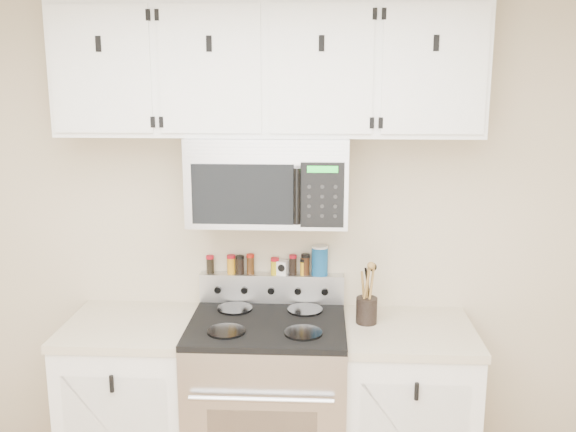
% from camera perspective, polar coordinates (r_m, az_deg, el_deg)
% --- Properties ---
extents(back_wall, '(3.50, 0.01, 2.50)m').
position_cam_1_polar(back_wall, '(3.38, -1.42, -2.58)').
color(back_wall, '#BDAD8E').
rests_on(back_wall, floor).
extents(range, '(0.76, 0.65, 1.10)m').
position_cam_1_polar(range, '(3.38, -1.78, -16.62)').
color(range, '#B7B7BA').
rests_on(range, floor).
extents(base_cabinet_left, '(0.64, 0.62, 0.92)m').
position_cam_1_polar(base_cabinet_left, '(3.53, -13.46, -16.10)').
color(base_cabinet_left, white).
rests_on(base_cabinet_left, floor).
extents(base_cabinet_right, '(0.64, 0.62, 0.92)m').
position_cam_1_polar(base_cabinet_right, '(3.43, 10.36, -16.86)').
color(base_cabinet_right, white).
rests_on(base_cabinet_right, floor).
extents(microwave, '(0.76, 0.44, 0.42)m').
position_cam_1_polar(microwave, '(3.12, -1.72, 3.27)').
color(microwave, '#9E9EA3').
rests_on(microwave, back_wall).
extents(upper_cabinets, '(2.00, 0.35, 0.62)m').
position_cam_1_polar(upper_cabinets, '(3.10, -1.75, 12.87)').
color(upper_cabinets, white).
rests_on(upper_cabinets, back_wall).
extents(utensil_crock, '(0.10, 0.10, 0.31)m').
position_cam_1_polar(utensil_crock, '(3.23, 7.00, -8.14)').
color(utensil_crock, black).
rests_on(utensil_crock, base_cabinet_right).
extents(kitchen_timer, '(0.08, 0.07, 0.07)m').
position_cam_1_polar(kitchen_timer, '(3.38, -0.56, -4.59)').
color(kitchen_timer, white).
rests_on(kitchen_timer, range).
extents(salt_canister, '(0.09, 0.09, 0.16)m').
position_cam_1_polar(salt_canister, '(3.36, 2.84, -3.95)').
color(salt_canister, '#145290').
rests_on(salt_canister, range).
extents(spice_jar_0, '(0.04, 0.04, 0.10)m').
position_cam_1_polar(spice_jar_0, '(3.42, -6.94, -4.28)').
color(spice_jar_0, black).
rests_on(spice_jar_0, range).
extents(spice_jar_1, '(0.05, 0.05, 0.10)m').
position_cam_1_polar(spice_jar_1, '(3.40, -5.07, -4.28)').
color(spice_jar_1, orange).
rests_on(spice_jar_1, range).
extents(spice_jar_2, '(0.04, 0.04, 0.10)m').
position_cam_1_polar(spice_jar_2, '(3.39, -4.29, -4.32)').
color(spice_jar_2, black).
rests_on(spice_jar_2, range).
extents(spice_jar_3, '(0.04, 0.04, 0.11)m').
position_cam_1_polar(spice_jar_3, '(3.39, -3.36, -4.27)').
color(spice_jar_3, '#442710').
rests_on(spice_jar_3, range).
extents(spice_jar_4, '(0.04, 0.04, 0.09)m').
position_cam_1_polar(spice_jar_4, '(3.38, -1.17, -4.46)').
color(spice_jar_4, gold).
rests_on(spice_jar_4, range).
extents(spice_jar_5, '(0.04, 0.04, 0.11)m').
position_cam_1_polar(spice_jar_5, '(3.37, 0.44, -4.34)').
color(spice_jar_5, black).
rests_on(spice_jar_5, range).
extents(spice_jar_6, '(0.04, 0.04, 0.09)m').
position_cam_1_polar(spice_jar_6, '(3.37, 1.43, -4.51)').
color(spice_jar_6, gold).
rests_on(spice_jar_6, range).
extents(spice_jar_7, '(0.05, 0.05, 0.11)m').
position_cam_1_polar(spice_jar_7, '(3.37, 1.56, -4.31)').
color(spice_jar_7, '#3C1F0E').
rests_on(spice_jar_7, range).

